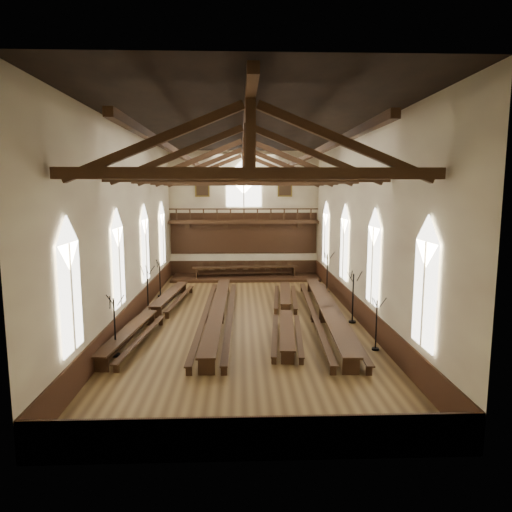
{
  "coord_description": "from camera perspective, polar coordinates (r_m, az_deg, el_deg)",
  "views": [
    {
      "loc": [
        -0.33,
        -23.83,
        6.9
      ],
      "look_at": [
        0.57,
        1.5,
        3.23
      ],
      "focal_mm": 32.0,
      "sensor_mm": 36.0,
      "label": 1
    }
  ],
  "objects": [
    {
      "name": "high_chairs",
      "position": [
        36.56,
        -1.32,
        -1.47
      ],
      "size": [
        7.66,
        0.47,
        0.99
      ],
      "color": "#392212",
      "rests_on": "dais"
    },
    {
      "name": "room_walls",
      "position": [
        23.84,
        -1.25,
        7.17
      ],
      "size": [
        26.0,
        26.0,
        26.0
      ],
      "color": "beige",
      "rests_on": "ground"
    },
    {
      "name": "portraits",
      "position": [
        36.73,
        -1.54,
        8.54
      ],
      "size": [
        7.75,
        0.09,
        1.45
      ],
      "color": "brown",
      "rests_on": "room_walls"
    },
    {
      "name": "candelabrum_left_far",
      "position": [
        30.43,
        -11.9,
        -3.62
      ],
      "size": [
        0.69,
        0.75,
        2.45
      ],
      "color": "black",
      "rests_on": "ground"
    },
    {
      "name": "refectory_row_c",
      "position": [
        24.82,
        3.82,
        -6.77
      ],
      "size": [
        1.89,
        13.68,
        0.66
      ],
      "color": "#392212",
      "rests_on": "ground"
    },
    {
      "name": "end_window",
      "position": [
        36.73,
        -1.54,
        8.73
      ],
      "size": [
        2.8,
        0.12,
        3.8
      ],
      "color": "silver",
      "rests_on": "room_walls"
    },
    {
      "name": "ground",
      "position": [
        24.81,
        -1.21,
        -7.92
      ],
      "size": [
        26.0,
        26.0,
        0.0
      ],
      "primitive_type": "plane",
      "color": "brown",
      "rests_on": "ground"
    },
    {
      "name": "high_table",
      "position": [
        35.75,
        -1.31,
        -1.5
      ],
      "size": [
        8.33,
        1.56,
        0.78
      ],
      "color": "#392212",
      "rests_on": "dais"
    },
    {
      "name": "dais",
      "position": [
        35.88,
        -1.3,
        -2.69
      ],
      "size": [
        11.4,
        3.06,
        0.2
      ],
      "primitive_type": "cube",
      "color": "#381D11",
      "rests_on": "ground"
    },
    {
      "name": "candelabrum_left_mid",
      "position": [
        26.57,
        -13.37,
        -5.2
      ],
      "size": [
        0.81,
        0.81,
        2.73
      ],
      "color": "black",
      "rests_on": "ground"
    },
    {
      "name": "refectory_row_d",
      "position": [
        24.61,
        8.8,
        -6.72
      ],
      "size": [
        2.07,
        15.07,
        0.81
      ],
      "color": "#392212",
      "rests_on": "ground"
    },
    {
      "name": "roof_trusses",
      "position": [
        23.87,
        -1.27,
        11.39
      ],
      "size": [
        11.7,
        25.7,
        2.8
      ],
      "color": "#392212",
      "rests_on": "room_walls"
    },
    {
      "name": "refectory_row_a",
      "position": [
        24.85,
        -12.73,
        -6.83
      ],
      "size": [
        2.16,
        14.29,
        0.73
      ],
      "color": "#392212",
      "rests_on": "ground"
    },
    {
      "name": "candelabrum_right_far",
      "position": [
        31.23,
        8.87,
        -3.02
      ],
      "size": [
        0.76,
        0.87,
        2.84
      ],
      "color": "black",
      "rests_on": "ground"
    },
    {
      "name": "wainscot_band",
      "position": [
        24.65,
        -1.21,
        -6.58
      ],
      "size": [
        12.0,
        26.0,
        1.2
      ],
      "color": "#381D11",
      "rests_on": "ground"
    },
    {
      "name": "refectory_row_b",
      "position": [
        24.32,
        -4.79,
        -6.86
      ],
      "size": [
        1.71,
        14.85,
        0.8
      ],
      "color": "#392212",
      "rests_on": "ground"
    },
    {
      "name": "minstrels_gallery",
      "position": [
        36.62,
        -1.52,
        3.53
      ],
      "size": [
        11.8,
        1.24,
        3.7
      ],
      "color": "#392212",
      "rests_on": "room_walls"
    },
    {
      "name": "side_windows",
      "position": [
        24.04,
        -1.23,
        0.67
      ],
      "size": [
        11.85,
        19.8,
        4.5
      ],
      "color": "white",
      "rests_on": "room_walls"
    },
    {
      "name": "candelabrum_right_mid",
      "position": [
        24.51,
        11.99,
        -6.27
      ],
      "size": [
        0.84,
        0.78,
        2.77
      ],
      "color": "black",
      "rests_on": "ground"
    },
    {
      "name": "candelabrum_right_near",
      "position": [
        20.71,
        14.76,
        -9.44
      ],
      "size": [
        0.62,
        0.72,
        2.34
      ],
      "color": "black",
      "rests_on": "ground"
    },
    {
      "name": "candelabrum_left_near",
      "position": [
        20.17,
        -17.19,
        -9.75
      ],
      "size": [
        0.78,
        0.78,
        2.64
      ],
      "color": "black",
      "rests_on": "ground"
    }
  ]
}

